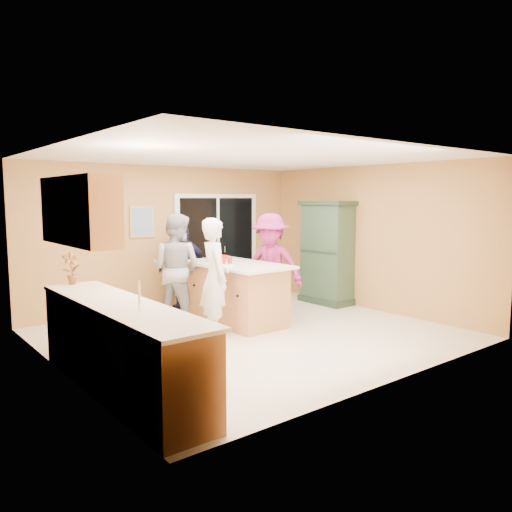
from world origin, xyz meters
TOP-DOWN VIEW (x-y plane):
  - floor at (0.00, 0.00)m, footprint 5.50×5.50m
  - ceiling at (0.00, 0.00)m, footprint 5.50×5.00m
  - wall_back at (0.00, 2.50)m, footprint 5.50×0.10m
  - wall_front at (0.00, -2.50)m, footprint 5.50×0.10m
  - wall_left at (-2.75, 0.00)m, footprint 0.10×5.00m
  - wall_right at (2.75, 0.00)m, footprint 0.10×5.00m
  - left_cabinet_run at (-2.45, -1.05)m, footprint 0.65×3.05m
  - upper_cabinets at (-2.58, -0.20)m, footprint 0.35×1.60m
  - sliding_door at (1.05, 2.46)m, footprint 1.90×0.07m
  - framed_picture at (-0.55, 2.48)m, footprint 0.46×0.04m
  - kitchen_island at (0.22, 0.70)m, footprint 1.06×1.89m
  - green_hutch at (2.49, 0.87)m, footprint 0.56×1.07m
  - woman_white at (-0.52, 0.22)m, footprint 0.58×0.73m
  - woman_grey at (-0.55, 1.28)m, footprint 1.02×1.09m
  - woman_navy at (0.01, 2.01)m, footprint 0.97×0.51m
  - woman_magenta at (0.88, 0.63)m, footprint 1.12×1.31m
  - serving_bowl at (0.18, 1.16)m, footprint 0.43×0.43m
  - tulip_vase at (-2.45, 0.52)m, footprint 0.24×0.19m
  - tumbler_near at (0.00, 0.75)m, footprint 0.08×0.08m
  - tumbler_far at (0.09, 0.70)m, footprint 0.08×0.08m
  - wine_bottle at (-0.02, 0.84)m, footprint 0.07×0.07m
  - white_plate at (-0.04, 0.55)m, footprint 0.23×0.23m

SIDE VIEW (x-z plane):
  - floor at x=0.00m, z-range 0.00..0.00m
  - kitchen_island at x=0.22m, z-range -0.03..0.95m
  - left_cabinet_run at x=-2.45m, z-range -0.16..1.08m
  - woman_navy at x=0.01m, z-range 0.00..1.57m
  - woman_white at x=-0.52m, z-range 0.00..1.73m
  - woman_magenta at x=0.88m, z-range 0.00..1.76m
  - woman_grey at x=-0.55m, z-range 0.00..1.77m
  - green_hutch at x=2.49m, z-range -0.03..1.94m
  - white_plate at x=-0.04m, z-range 0.98..0.99m
  - serving_bowl at x=0.18m, z-range 0.98..1.06m
  - tumbler_near at x=0.00m, z-range 0.98..1.08m
  - tumbler_far at x=0.09m, z-range 0.98..1.08m
  - sliding_door at x=1.05m, z-range 0.00..2.10m
  - wine_bottle at x=-0.02m, z-range 0.94..1.24m
  - tulip_vase at x=-2.45m, z-range 0.94..1.35m
  - wall_back at x=0.00m, z-range 0.00..2.60m
  - wall_front at x=0.00m, z-range 0.00..2.60m
  - wall_left at x=-2.75m, z-range 0.00..2.60m
  - wall_right at x=2.75m, z-range 0.00..2.60m
  - framed_picture at x=-0.55m, z-range 1.32..1.88m
  - upper_cabinets at x=-2.58m, z-range 1.50..2.25m
  - ceiling at x=0.00m, z-range 2.55..2.65m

